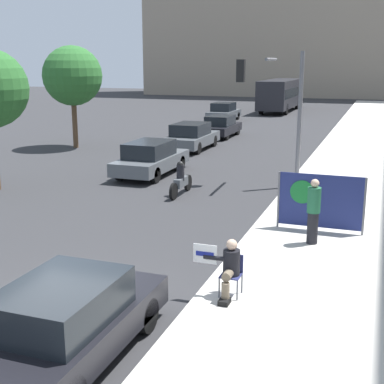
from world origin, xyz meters
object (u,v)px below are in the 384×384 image
(motorcycle_on_road, at_px, (181,181))
(parked_car_curbside, at_px, (67,322))
(jogger_on_sidewalk, at_px, (313,211))
(seated_protester, at_px, (229,267))
(car_on_road_far_lane, at_px, (224,112))
(car_on_road_nearest, at_px, (151,158))
(car_on_road_midblock, at_px, (191,136))
(city_bus_on_road, at_px, (280,93))
(protest_banner, at_px, (320,201))
(street_tree_midblock, at_px, (72,76))
(traffic_light_pole, at_px, (276,95))
(car_on_road_distant, at_px, (221,126))

(motorcycle_on_road, bearing_deg, parked_car_curbside, -78.39)
(jogger_on_sidewalk, xyz_separation_m, motorcycle_on_road, (-5.21, 4.15, -0.46))
(seated_protester, relative_size, car_on_road_far_lane, 0.27)
(car_on_road_nearest, relative_size, car_on_road_midblock, 1.01)
(city_bus_on_road, bearing_deg, car_on_road_midblock, -90.72)
(seated_protester, distance_m, protest_banner, 5.09)
(protest_banner, relative_size, car_on_road_nearest, 0.52)
(protest_banner, relative_size, city_bus_on_road, 0.23)
(parked_car_curbside, bearing_deg, street_tree_midblock, 121.39)
(seated_protester, xyz_separation_m, city_bus_on_road, (-6.90, 42.15, 0.98))
(traffic_light_pole, relative_size, car_on_road_far_lane, 1.16)
(car_on_road_midblock, bearing_deg, car_on_road_distant, 89.34)
(car_on_road_nearest, distance_m, street_tree_midblock, 9.43)
(car_on_road_nearest, xyz_separation_m, motorcycle_on_road, (2.46, -2.86, -0.18))
(jogger_on_sidewalk, xyz_separation_m, car_on_road_midblock, (-8.35, 13.96, -0.28))
(car_on_road_midblock, height_order, motorcycle_on_road, car_on_road_midblock)
(car_on_road_distant, distance_m, street_tree_midblock, 9.96)
(car_on_road_distant, xyz_separation_m, motorcycle_on_road, (3.07, -15.17, -0.15))
(car_on_road_distant, xyz_separation_m, street_tree_midblock, (-6.40, -6.90, 3.25))
(car_on_road_distant, bearing_deg, car_on_road_far_lane, 105.22)
(car_on_road_far_lane, bearing_deg, street_tree_midblock, -103.67)
(seated_protester, bearing_deg, jogger_on_sidewalk, 63.96)
(traffic_light_pole, relative_size, street_tree_midblock, 0.89)
(city_bus_on_road, bearing_deg, traffic_light_pole, -79.84)
(car_on_road_midblock, relative_size, car_on_road_distant, 1.07)
(jogger_on_sidewalk, xyz_separation_m, car_on_road_far_lane, (-10.78, 28.49, -0.27))
(seated_protester, distance_m, parked_car_curbside, 3.49)
(jogger_on_sidewalk, relative_size, traffic_light_pole, 0.34)
(protest_banner, xyz_separation_m, car_on_road_midblock, (-8.38, 12.83, -0.26))
(car_on_road_nearest, xyz_separation_m, street_tree_midblock, (-7.02, 5.41, 3.21))
(car_on_road_distant, distance_m, motorcycle_on_road, 15.48)
(seated_protester, height_order, car_on_road_nearest, car_on_road_nearest)
(protest_banner, relative_size, street_tree_midblock, 0.43)
(motorcycle_on_road, bearing_deg, traffic_light_pole, 43.50)
(car_on_road_midblock, distance_m, car_on_road_distant, 5.36)
(motorcycle_on_road, bearing_deg, street_tree_midblock, 138.89)
(jogger_on_sidewalk, distance_m, car_on_road_nearest, 10.39)
(jogger_on_sidewalk, distance_m, traffic_light_pole, 7.64)
(seated_protester, xyz_separation_m, car_on_road_far_lane, (-9.64, 32.30, -0.02))
(protest_banner, distance_m, street_tree_midblock, 18.78)
(city_bus_on_road, bearing_deg, parked_car_curbside, -83.58)
(parked_car_curbside, xyz_separation_m, city_bus_on_road, (-5.08, 45.13, 1.04))
(traffic_light_pole, relative_size, parked_car_curbside, 1.21)
(parked_car_curbside, height_order, car_on_road_nearest, car_on_road_nearest)
(jogger_on_sidewalk, xyz_separation_m, car_on_road_distant, (-8.29, 19.32, -0.31))
(traffic_light_pole, distance_m, car_on_road_far_lane, 23.39)
(jogger_on_sidewalk, relative_size, car_on_road_nearest, 0.38)
(protest_banner, xyz_separation_m, street_tree_midblock, (-14.72, 11.29, 2.95))
(car_on_road_nearest, bearing_deg, city_bus_on_road, 90.68)
(jogger_on_sidewalk, relative_size, car_on_road_distant, 0.41)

